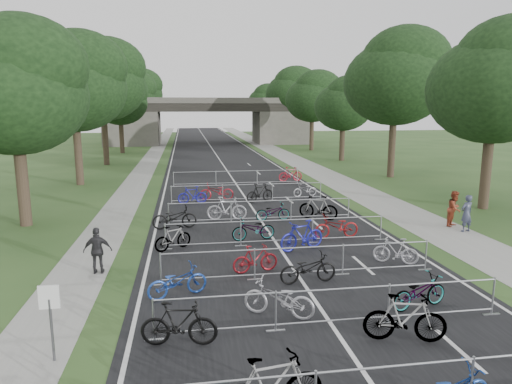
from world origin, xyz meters
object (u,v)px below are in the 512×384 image
Objects in this scene: park_sign at (50,309)px; pedestrian_c at (98,251)px; pedestrian_b at (455,209)px; overpass_bridge at (208,121)px; pedestrian_a at (467,214)px.

park_sign reaches higher than pedestrian_c.
pedestrian_b reaches higher than pedestrian_c.
pedestrian_c is (-15.85, -3.96, -0.05)m from pedestrian_b.
overpass_bridge is 56.83m from pedestrian_c.
pedestrian_a is at bearing -128.18° from pedestrian_b.
pedestrian_c is (-15.84, -2.97, -0.05)m from pedestrian_a.
pedestrian_b reaches higher than pedestrian_a.
park_sign is 1.05× the size of pedestrian_a.
pedestrian_b is at bearing -104.59° from pedestrian_a.
park_sign reaches higher than pedestrian_a.
pedestrian_a is at bearing -171.02° from pedestrian_c.
overpass_bridge is at bearing -98.53° from pedestrian_c.
park_sign is (-6.80, -62.00, -2.27)m from overpass_bridge.
park_sign is 1.12× the size of pedestrian_c.
pedestrian_a is (15.84, 8.62, -0.40)m from park_sign.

